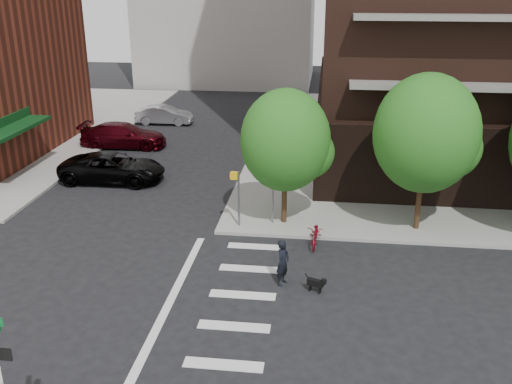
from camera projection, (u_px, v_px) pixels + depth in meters
name	position (u px, v px, depth m)	size (l,w,h in m)	color
ground	(146.00, 320.00, 19.10)	(120.00, 120.00, 0.00)	black
crosswalk	(210.00, 325.00, 18.85)	(3.85, 13.00, 0.01)	silver
tree_a	(285.00, 140.00, 25.12)	(4.00, 4.00, 5.90)	#301E11
tree_b	(426.00, 134.00, 24.26)	(4.50, 4.50, 6.65)	#301E11
pedestrian_signal	(246.00, 190.00, 25.54)	(2.18, 0.67, 2.60)	slate
parked_car_black	(113.00, 168.00, 31.87)	(5.78, 2.66, 1.61)	black
parked_car_maroon	(124.00, 135.00, 38.36)	(5.70, 2.32, 1.65)	#37040B
parked_car_silver	(164.00, 115.00, 44.51)	(4.39, 1.53, 1.45)	#A1A2A9
scooter	(316.00, 234.00, 24.34)	(0.67, 1.91, 1.00)	maroon
dog_walker	(283.00, 262.00, 21.08)	(0.43, 0.65, 1.79)	black
dog	(316.00, 283.00, 20.68)	(0.72, 0.44, 0.61)	black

